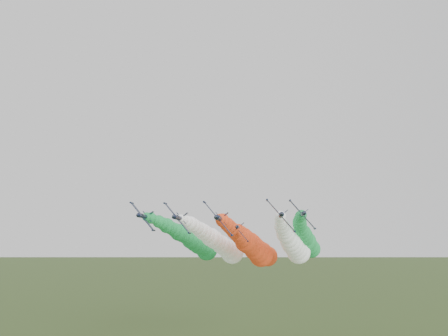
{
  "coord_description": "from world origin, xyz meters",
  "views": [
    {
      "loc": [
        11.89,
        -99.94,
        39.26
      ],
      "look_at": [
        1.98,
        -0.07,
        55.81
      ],
      "focal_mm": 35.0,
      "sensor_mm": 36.0,
      "label": 1
    }
  ],
  "objects_px": {
    "jet_outer_left": "(193,241)",
    "jet_lead": "(251,246)",
    "jet_inner_left": "(220,243)",
    "jet_outer_right": "(306,239)",
    "jet_trail": "(259,248)",
    "jet_inner_right": "(292,243)"
  },
  "relations": [
    {
      "from": "jet_outer_left",
      "to": "jet_lead",
      "type": "bearing_deg",
      "value": -36.38
    },
    {
      "from": "jet_inner_left",
      "to": "jet_lead",
      "type": "bearing_deg",
      "value": -38.61
    },
    {
      "from": "jet_outer_right",
      "to": "jet_trail",
      "type": "bearing_deg",
      "value": 153.69
    },
    {
      "from": "jet_outer_left",
      "to": "jet_outer_right",
      "type": "distance_m",
      "value": 38.23
    },
    {
      "from": "jet_lead",
      "to": "jet_outer_right",
      "type": "distance_m",
      "value": 22.74
    },
    {
      "from": "jet_inner_right",
      "to": "jet_outer_left",
      "type": "distance_m",
      "value": 34.66
    },
    {
      "from": "jet_outer_right",
      "to": "jet_lead",
      "type": "bearing_deg",
      "value": -141.55
    },
    {
      "from": "jet_lead",
      "to": "jet_inner_left",
      "type": "height_order",
      "value": "jet_inner_left"
    },
    {
      "from": "jet_inner_right",
      "to": "jet_outer_right",
      "type": "relative_size",
      "value": 1.01
    },
    {
      "from": "jet_inner_left",
      "to": "jet_outer_left",
      "type": "bearing_deg",
      "value": 146.08
    },
    {
      "from": "jet_inner_left",
      "to": "jet_outer_left",
      "type": "xyz_separation_m",
      "value": [
        -10.03,
        6.75,
        0.76
      ]
    },
    {
      "from": "jet_outer_left",
      "to": "jet_outer_right",
      "type": "relative_size",
      "value": 1.01
    },
    {
      "from": "jet_outer_right",
      "to": "jet_trail",
      "type": "xyz_separation_m",
      "value": [
        -15.71,
        7.77,
        -3.35
      ]
    },
    {
      "from": "jet_lead",
      "to": "jet_outer_right",
      "type": "height_order",
      "value": "jet_outer_right"
    },
    {
      "from": "jet_lead",
      "to": "jet_trail",
      "type": "relative_size",
      "value": 1.0
    },
    {
      "from": "jet_inner_right",
      "to": "jet_trail",
      "type": "height_order",
      "value": "jet_inner_right"
    },
    {
      "from": "jet_inner_right",
      "to": "jet_trail",
      "type": "relative_size",
      "value": 1.0
    },
    {
      "from": "jet_inner_left",
      "to": "jet_trail",
      "type": "relative_size",
      "value": 1.0
    },
    {
      "from": "jet_inner_right",
      "to": "jet_trail",
      "type": "xyz_separation_m",
      "value": [
        -10.8,
        16.35,
        -1.86
      ]
    },
    {
      "from": "jet_lead",
      "to": "jet_inner_right",
      "type": "relative_size",
      "value": 1.0
    },
    {
      "from": "jet_lead",
      "to": "jet_outer_right",
      "type": "bearing_deg",
      "value": 38.45
    },
    {
      "from": "jet_trail",
      "to": "jet_inner_right",
      "type": "bearing_deg",
      "value": -56.56
    }
  ]
}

